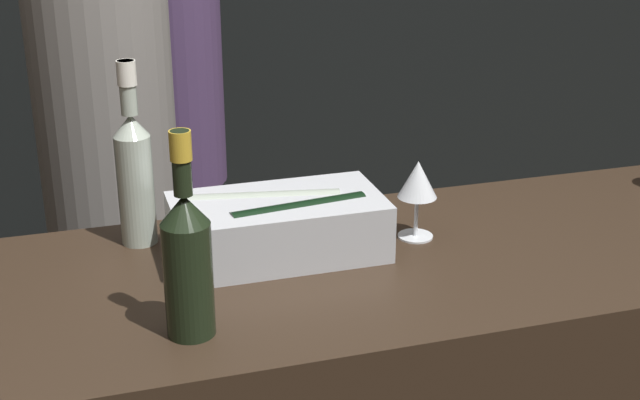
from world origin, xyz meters
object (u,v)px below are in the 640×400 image
object	(u,v)px
wine_glass	(418,182)
champagne_bottle	(187,257)
white_wine_bottle	(134,169)
person_blond_tee	(172,124)
ice_bin_with_bottles	(278,224)
person_in_hoodie	(110,161)

from	to	relation	value
wine_glass	champagne_bottle	size ratio (longest dim) A/B	0.47
white_wine_bottle	champagne_bottle	size ratio (longest dim) A/B	1.07
white_wine_bottle	person_blond_tee	distance (m)	1.07
white_wine_bottle	champagne_bottle	bearing A→B (deg)	-84.06
ice_bin_with_bottles	person_in_hoodie	xyz separation A→B (m)	(-0.26, 0.79, -0.11)
ice_bin_with_bottles	wine_glass	bearing A→B (deg)	-1.02
ice_bin_with_bottles	champagne_bottle	distance (m)	0.33
wine_glass	champagne_bottle	distance (m)	0.54
person_blond_tee	person_in_hoodie	bearing A→B (deg)	36.00
wine_glass	champagne_bottle	world-z (taller)	champagne_bottle
ice_bin_with_bottles	white_wine_bottle	distance (m)	0.29
ice_bin_with_bottles	wine_glass	distance (m)	0.28
white_wine_bottle	person_in_hoodie	distance (m)	0.69
white_wine_bottle	champagne_bottle	xyz separation A→B (m)	(0.04, -0.38, -0.02)
ice_bin_with_bottles	white_wine_bottle	world-z (taller)	white_wine_bottle
person_blond_tee	wine_glass	bearing A→B (deg)	81.75
wine_glass	person_blond_tee	distance (m)	1.22
champagne_bottle	person_blond_tee	world-z (taller)	person_blond_tee
wine_glass	person_in_hoodie	bearing A→B (deg)	123.96
white_wine_bottle	wine_glass	bearing A→B (deg)	-14.63
ice_bin_with_bottles	champagne_bottle	bearing A→B (deg)	-130.11
ice_bin_with_bottles	wine_glass	world-z (taller)	wine_glass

